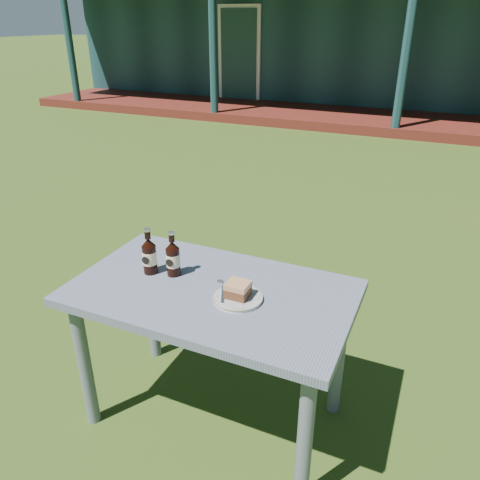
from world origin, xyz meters
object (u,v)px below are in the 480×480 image
at_px(plate, 238,298).
at_px(cola_bottle_near, 173,258).
at_px(cola_bottle_far, 149,255).
at_px(cafe_table, 212,309).
at_px(cake_slice, 238,289).

relative_size(plate, cola_bottle_near, 0.97).
bearing_deg(cola_bottle_near, cola_bottle_far, -166.21).
relative_size(cafe_table, plate, 5.88).
bearing_deg(cafe_table, plate, -12.24).
height_order(cola_bottle_near, cola_bottle_far, cola_bottle_far).
bearing_deg(cola_bottle_near, cafe_table, -11.07).
xyz_separation_m(plate, cola_bottle_near, (-0.35, 0.07, 0.08)).
height_order(cafe_table, cake_slice, cake_slice).
xyz_separation_m(cafe_table, plate, (0.14, -0.03, 0.11)).
bearing_deg(cafe_table, cola_bottle_far, 177.29).
distance_m(cake_slice, cola_bottle_near, 0.35).
relative_size(cake_slice, cola_bottle_near, 0.44).
height_order(plate, cola_bottle_near, cola_bottle_near).
bearing_deg(plate, cola_bottle_far, 174.33).
relative_size(plate, cake_slice, 2.22).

